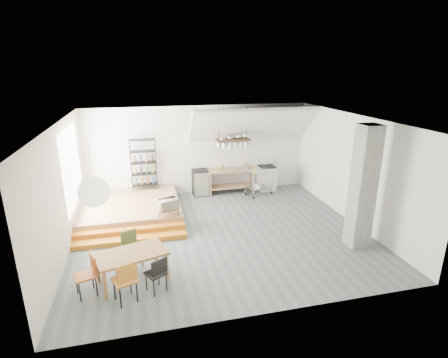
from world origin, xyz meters
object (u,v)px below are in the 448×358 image
object	(u,v)px
dining_table	(131,256)
rolling_cart	(259,179)
stove	(267,178)
mini_fridge	(200,182)

from	to	relation	value
dining_table	rolling_cart	xyz separation A→B (m)	(4.46, 4.50, -0.02)
stove	mini_fridge	bearing A→B (deg)	179.01
stove	dining_table	world-z (taller)	stove
rolling_cart	dining_table	bearing A→B (deg)	-157.33
stove	mini_fridge	xyz separation A→B (m)	(-2.54, 0.04, -0.01)
rolling_cart	mini_fridge	xyz separation A→B (m)	(-2.08, 0.50, -0.13)
rolling_cart	mini_fridge	size ratio (longest dim) A/B	1.12
dining_table	mini_fridge	size ratio (longest dim) A/B	1.74
dining_table	mini_fridge	xyz separation A→B (m)	(2.38, 5.00, -0.15)
dining_table	rolling_cart	distance (m)	6.34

